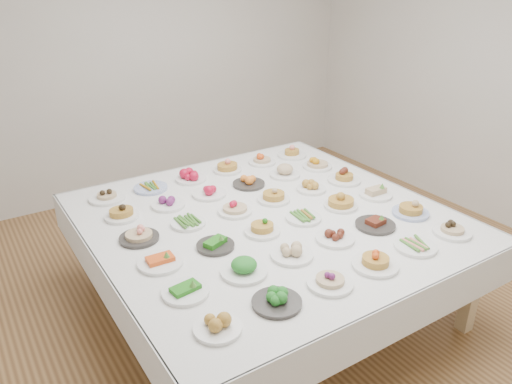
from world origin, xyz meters
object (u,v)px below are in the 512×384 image
dish_0 (217,322)px  dish_35 (292,150)px  display_table (267,224)px  dish_18 (138,231)px

dish_0 → dish_35: size_ratio=0.90×
display_table → dish_0: size_ratio=10.20×
dish_18 → display_table: bearing=-10.8°
dish_35 → dish_18: bearing=-157.8°
dish_18 → dish_35: (1.76, 0.72, -0.01)m
display_table → dish_0: dish_0 is taller
display_table → dish_18: dish_18 is taller
display_table → dish_35: size_ratio=9.16×
dish_0 → dish_18: (-0.00, 1.05, 0.01)m
display_table → dish_0: bearing=-135.1°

